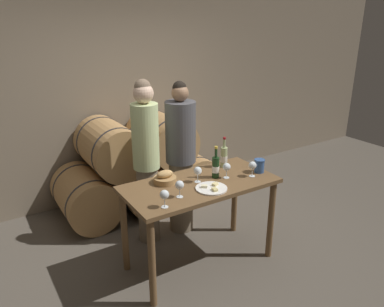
{
  "coord_description": "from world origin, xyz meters",
  "views": [
    {
      "loc": [
        -1.79,
        -2.7,
        2.38
      ],
      "look_at": [
        0.0,
        0.14,
        1.15
      ],
      "focal_mm": 35.0,
      "sensor_mm": 36.0,
      "label": 1
    }
  ],
  "objects": [
    {
      "name": "barrel_stack",
      "position": [
        0.0,
        1.45,
        0.54
      ],
      "size": [
        2.06,
        0.89,
        1.21
      ],
      "color": "tan",
      "rests_on": "ground_plane"
    },
    {
      "name": "wine_bottle_white",
      "position": [
        0.43,
        0.2,
        1.01
      ],
      "size": [
        0.07,
        0.07,
        0.33
      ],
      "color": "#ADBC7F",
      "rests_on": "tasting_table"
    },
    {
      "name": "person_left",
      "position": [
        -0.24,
        0.67,
        0.96
      ],
      "size": [
        0.28,
        0.28,
        1.8
      ],
      "color": "#756651",
      "rests_on": "ground_plane"
    },
    {
      "name": "wine_bottle_red",
      "position": [
        0.2,
        0.02,
        1.0
      ],
      "size": [
        0.07,
        0.07,
        0.32
      ],
      "color": "#193819",
      "rests_on": "tasting_table"
    },
    {
      "name": "wine_glass_far_left",
      "position": [
        -0.52,
        -0.25,
        1.01
      ],
      "size": [
        0.08,
        0.08,
        0.16
      ],
      "color": "white",
      "rests_on": "tasting_table"
    },
    {
      "name": "ground_plane",
      "position": [
        0.0,
        0.0,
        0.0
      ],
      "size": [
        10.0,
        10.0,
        0.0
      ],
      "primitive_type": "plane",
      "color": "#564F44"
    },
    {
      "name": "person_right",
      "position": [
        0.18,
        0.67,
        0.89
      ],
      "size": [
        0.33,
        0.33,
        1.75
      ],
      "color": "#756651",
      "rests_on": "ground_plane"
    },
    {
      "name": "wine_glass_right",
      "position": [
        0.28,
        -0.04,
        1.01
      ],
      "size": [
        0.08,
        0.08,
        0.16
      ],
      "color": "white",
      "rests_on": "tasting_table"
    },
    {
      "name": "tasting_table",
      "position": [
        0.0,
        0.0,
        0.76
      ],
      "size": [
        1.47,
        0.71,
        0.9
      ],
      "color": "brown",
      "rests_on": "ground_plane"
    },
    {
      "name": "wine_glass_center",
      "position": [
        -0.01,
        0.02,
        1.01
      ],
      "size": [
        0.08,
        0.08,
        0.16
      ],
      "color": "white",
      "rests_on": "tasting_table"
    },
    {
      "name": "cheese_plate",
      "position": [
        0.01,
        -0.17,
        0.9
      ],
      "size": [
        0.29,
        0.29,
        0.04
      ],
      "color": "white",
      "rests_on": "tasting_table"
    },
    {
      "name": "bread_basket",
      "position": [
        -0.28,
        0.17,
        0.94
      ],
      "size": [
        0.22,
        0.22,
        0.13
      ],
      "color": "#A87F4C",
      "rests_on": "tasting_table"
    },
    {
      "name": "blue_crock",
      "position": [
        0.65,
        -0.11,
        0.97
      ],
      "size": [
        0.11,
        0.11,
        0.14
      ],
      "color": "#335693",
      "rests_on": "tasting_table"
    },
    {
      "name": "stone_wall_back",
      "position": [
        0.0,
        2.02,
        1.6
      ],
      "size": [
        10.0,
        0.12,
        3.2
      ],
      "color": "gray",
      "rests_on": "ground_plane"
    },
    {
      "name": "wine_glass_left",
      "position": [
        -0.32,
        -0.16,
        1.01
      ],
      "size": [
        0.08,
        0.08,
        0.16
      ],
      "color": "white",
      "rests_on": "tasting_table"
    },
    {
      "name": "wine_glass_far_right",
      "position": [
        0.52,
        -0.15,
        1.01
      ],
      "size": [
        0.08,
        0.08,
        0.16
      ],
      "color": "white",
      "rests_on": "tasting_table"
    }
  ]
}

